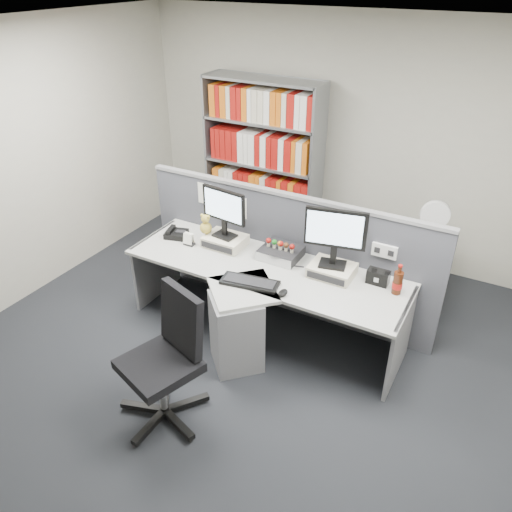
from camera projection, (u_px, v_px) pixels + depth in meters
The scene contains 21 objects.
ground at pixel (219, 383), 4.26m from camera, with size 5.50×5.50×0.00m, color #24262A.
room_shell at pixel (209, 187), 3.35m from camera, with size 5.04×5.54×2.72m.
partition at pixel (286, 253), 4.87m from camera, with size 3.00×0.08×1.27m.
desk at pixel (253, 303), 4.48m from camera, with size 2.60×1.20×0.72m.
monitor_riser_left at pixel (225, 241), 4.82m from camera, with size 0.38×0.31×0.10m.
monitor_riser_right at pixel (332, 270), 4.37m from camera, with size 0.38×0.31×0.10m.
monitor_left at pixel (224, 209), 4.65m from camera, with size 0.47×0.18×0.48m.
monitor_right at pixel (335, 233), 4.18m from camera, with size 0.52×0.21×0.53m.
desktop_pc at pixel (281, 253), 4.63m from camera, with size 0.36×0.32×0.10m.
figurines at pixel (280, 244), 4.57m from camera, with size 0.29×0.05×0.09m.
keyboard at pixel (250, 282), 4.27m from camera, with size 0.52×0.27×0.03m.
mouse at pixel (283, 293), 4.12m from camera, with size 0.07×0.11×0.04m, color black.
desk_phone at pixel (176, 233), 4.99m from camera, with size 0.25×0.24×0.09m.
desk_calendar at pixel (189, 240), 4.84m from camera, with size 0.10×0.08×0.12m.
plush_toy at pixel (206, 225), 4.81m from camera, with size 0.12×0.12×0.20m.
speaker at pixel (378, 277), 4.25m from camera, with size 0.19×0.10×0.12m, color black.
cola_bottle at pixel (398, 283), 4.11m from camera, with size 0.08×0.08×0.27m.
shelving_unit at pixel (263, 167), 5.98m from camera, with size 1.41×0.40×2.00m.
filing_cabinet at pixel (423, 274), 5.09m from camera, with size 0.45×0.61×0.70m.
desk_fan at pixel (435, 218), 4.76m from camera, with size 0.28×0.16×0.47m.
office_chair at pixel (168, 355), 3.72m from camera, with size 0.71×0.71×1.07m.
Camera 1 is at (1.78, -2.58, 3.10)m, focal length 35.16 mm.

